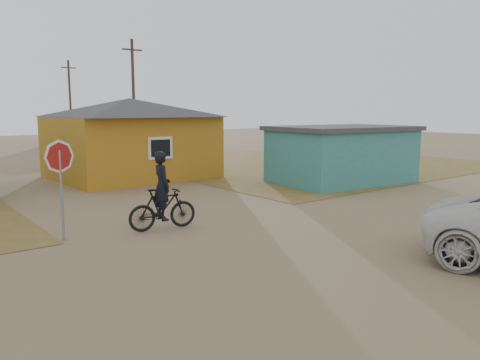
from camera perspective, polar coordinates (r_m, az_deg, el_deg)
name	(u,v)px	position (r m, az deg, el deg)	size (l,w,h in m)	color
ground	(291,252)	(11.20, 6.29, -8.77)	(120.00, 120.00, 0.00)	#856C4D
grass_ne	(307,163)	(29.97, 8.19, 2.07)	(20.00, 18.00, 0.00)	brown
house_yellow	(131,137)	(23.87, -13.18, 5.12)	(7.72, 6.76, 3.90)	#B6771C
shed_turquoise	(342,154)	(22.19, 12.28, 3.12)	(6.71, 4.93, 2.60)	teal
house_beige_east	(90,125)	(50.77, -17.87, 6.44)	(6.95, 6.05, 3.60)	#9A906D
utility_pole_near	(134,98)	(32.78, -12.84, 9.72)	(1.40, 0.20, 8.00)	#443328
utility_pole_far	(70,102)	(48.04, -19.99, 8.97)	(1.40, 0.20, 8.00)	#443328
stop_sign	(60,167)	(12.59, -21.10, 1.46)	(0.85, 0.10, 2.59)	gray
cyclist	(162,201)	(13.22, -9.44, -2.57)	(2.01, 0.85, 2.21)	black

